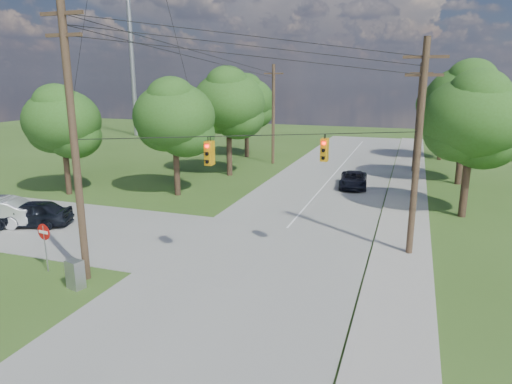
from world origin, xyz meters
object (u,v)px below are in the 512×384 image
at_px(pole_sw, 74,139).
at_px(pole_north_w, 273,114).
at_px(car_cross_dark, 31,213).
at_px(control_cabinet, 75,274).
at_px(pole_ne, 418,147).
at_px(do_not_enter_sign, 44,237).
at_px(pole_north_e, 418,118).
at_px(car_main_north, 353,180).

height_order(pole_sw, pole_north_w, pole_sw).
distance_m(car_cross_dark, control_cabinet, 10.10).
bearing_deg(control_cabinet, pole_ne, 47.56).
distance_m(pole_ne, do_not_enter_sign, 17.84).
bearing_deg(do_not_enter_sign, control_cabinet, -14.44).
relative_size(pole_ne, control_cabinet, 8.38).
distance_m(pole_north_e, car_cross_dark, 32.95).
height_order(pole_north_w, control_cabinet, pole_north_w).
bearing_deg(pole_north_e, car_main_north, -118.89).
bearing_deg(car_cross_dark, car_main_north, 115.02).
bearing_deg(car_main_north, car_cross_dark, -141.36).
relative_size(pole_sw, control_cabinet, 9.58).
bearing_deg(pole_north_w, do_not_enter_sign, -93.48).
xyz_separation_m(car_main_north, control_cabinet, (-8.73, -22.29, -0.04)).
bearing_deg(pole_sw, control_cabinet, -77.24).
xyz_separation_m(pole_sw, pole_north_e, (13.50, 29.60, -1.10)).
distance_m(control_cabinet, do_not_enter_sign, 2.81).
height_order(pole_sw, pole_ne, pole_sw).
bearing_deg(pole_north_e, pole_north_w, 180.00).
bearing_deg(pole_north_w, car_main_north, -41.49).
bearing_deg(control_cabinet, pole_north_w, 105.94).
height_order(pole_sw, pole_north_e, pole_sw).
bearing_deg(do_not_enter_sign, pole_sw, 6.88).
bearing_deg(car_cross_dark, pole_north_e, 119.88).
xyz_separation_m(pole_north_e, car_main_north, (-4.56, -8.26, -4.46)).
bearing_deg(pole_ne, do_not_enter_sign, -154.25).
bearing_deg(pole_north_w, pole_ne, -57.71).
distance_m(pole_ne, car_main_north, 15.25).
bearing_deg(car_main_north, pole_sw, -118.17).
relative_size(pole_ne, pole_north_e, 1.05).
bearing_deg(pole_ne, pole_sw, -150.62).
relative_size(pole_north_w, do_not_enter_sign, 4.35).
bearing_deg(do_not_enter_sign, car_cross_dark, 146.97).
bearing_deg(pole_sw, car_main_north, 67.26).
distance_m(pole_sw, car_main_north, 23.79).
distance_m(pole_north_e, car_main_north, 10.44).
relative_size(pole_north_e, pole_north_w, 1.00).
bearing_deg(pole_sw, pole_north_w, 90.77).
height_order(pole_sw, car_main_north, pole_sw).
xyz_separation_m(pole_sw, pole_north_w, (-0.40, 29.60, -1.10)).
relative_size(pole_sw, pole_north_w, 1.20).
height_order(pole_north_e, car_cross_dark, pole_north_e).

